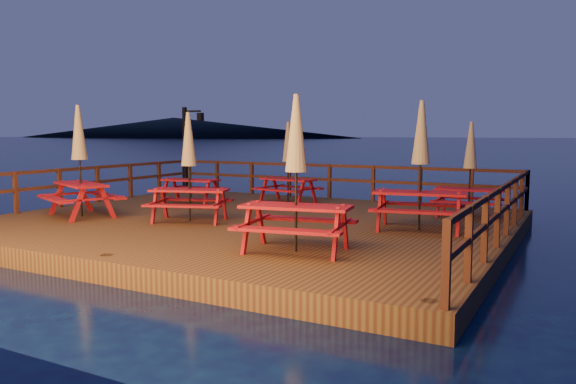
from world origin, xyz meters
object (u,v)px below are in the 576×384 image
object	(u,v)px
lamp_post	(189,141)
picnic_table_2	(296,171)
picnic_table_1	(288,161)
picnic_table_0	(421,163)

from	to	relation	value
lamp_post	picnic_table_2	world-z (taller)	lamp_post
lamp_post	picnic_table_1	world-z (taller)	lamp_post
lamp_post	picnic_table_1	bearing A→B (deg)	-15.16
lamp_post	picnic_table_1	size ratio (longest dim) A/B	1.24
lamp_post	picnic_table_2	xyz separation A→B (m)	(8.16, -7.35, -0.36)
picnic_table_0	picnic_table_1	xyz separation A→B (m)	(-4.76, 2.85, -0.19)
picnic_table_1	picnic_table_0	bearing A→B (deg)	-21.68
picnic_table_0	picnic_table_2	world-z (taller)	picnic_table_0
lamp_post	picnic_table_1	xyz separation A→B (m)	(4.74, -1.28, -0.54)
lamp_post	picnic_table_0	distance (m)	10.36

